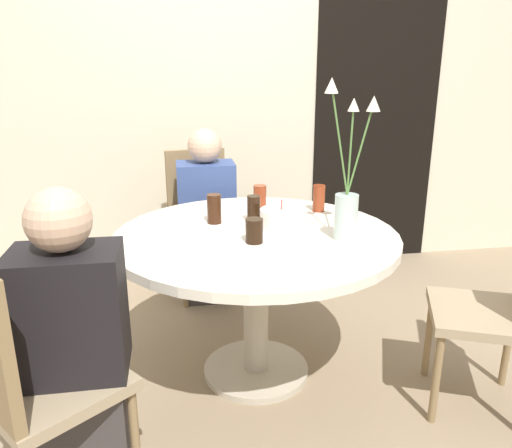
# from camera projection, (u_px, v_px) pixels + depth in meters

# --- Properties ---
(ground_plane) EXTENTS (16.00, 16.00, 0.00)m
(ground_plane) POSITION_uv_depth(u_px,v_px,m) (256.00, 372.00, 2.40)
(ground_plane) COLOR #89755B
(wall_back) EXTENTS (8.00, 0.05, 2.60)m
(wall_back) POSITION_uv_depth(u_px,v_px,m) (222.00, 83.00, 3.34)
(wall_back) COLOR beige
(wall_back) RESTS_ON ground_plane
(doorway_panel) EXTENTS (0.90, 0.01, 2.05)m
(doorway_panel) POSITION_uv_depth(u_px,v_px,m) (376.00, 122.00, 3.56)
(doorway_panel) COLOR black
(doorway_panel) RESTS_ON ground_plane
(dining_table) EXTENTS (1.25, 1.25, 0.71)m
(dining_table) POSITION_uv_depth(u_px,v_px,m) (256.00, 258.00, 2.22)
(dining_table) COLOR silver
(dining_table) RESTS_ON ground_plane
(chair_far_back) EXTENTS (0.47, 0.47, 0.90)m
(chair_far_back) POSITION_uv_depth(u_px,v_px,m) (201.00, 214.00, 3.18)
(chair_far_back) COLOR #9E896B
(chair_far_back) RESTS_ON ground_plane
(chair_right_flank) EXTENTS (0.56, 0.56, 0.90)m
(chair_right_flank) POSITION_uv_depth(u_px,v_px,m) (26.00, 374.00, 1.52)
(chair_right_flank) COLOR #9E896B
(chair_right_flank) RESTS_ON ground_plane
(chair_near_front) EXTENTS (0.52, 0.52, 0.90)m
(chair_near_front) POSITION_uv_depth(u_px,v_px,m) (505.00, 298.00, 2.02)
(chair_near_front) COLOR #9E896B
(chair_near_front) RESTS_ON ground_plane
(birthday_cake) EXTENTS (0.19, 0.19, 0.13)m
(birthday_cake) POSITION_uv_depth(u_px,v_px,m) (281.00, 218.00, 2.25)
(birthday_cake) COLOR white
(birthday_cake) RESTS_ON dining_table
(flower_vase) EXTENTS (0.22, 0.15, 0.66)m
(flower_vase) POSITION_uv_depth(u_px,v_px,m) (347.00, 190.00, 2.05)
(flower_vase) COLOR #B2C6C1
(flower_vase) RESTS_ON dining_table
(side_plate) EXTENTS (0.18, 0.18, 0.01)m
(side_plate) POSITION_uv_depth(u_px,v_px,m) (220.00, 269.00, 1.78)
(side_plate) COLOR white
(side_plate) RESTS_ON dining_table
(drink_glass_0) EXTENTS (0.06, 0.06, 0.13)m
(drink_glass_0) POSITION_uv_depth(u_px,v_px,m) (319.00, 198.00, 2.49)
(drink_glass_0) COLOR maroon
(drink_glass_0) RESTS_ON dining_table
(drink_glass_1) EXTENTS (0.07, 0.07, 0.10)m
(drink_glass_1) POSITION_uv_depth(u_px,v_px,m) (254.00, 231.00, 2.05)
(drink_glass_1) COLOR black
(drink_glass_1) RESTS_ON dining_table
(drink_glass_2) EXTENTS (0.07, 0.07, 0.12)m
(drink_glass_2) POSITION_uv_depth(u_px,v_px,m) (260.00, 197.00, 2.54)
(drink_glass_2) COLOR maroon
(drink_glass_2) RESTS_ON dining_table
(drink_glass_3) EXTENTS (0.07, 0.07, 0.14)m
(drink_glass_3) POSITION_uv_depth(u_px,v_px,m) (214.00, 209.00, 2.30)
(drink_glass_3) COLOR #33190C
(drink_glass_3) RESTS_ON dining_table
(drink_glass_4) EXTENTS (0.06, 0.06, 0.12)m
(drink_glass_4) POSITION_uv_depth(u_px,v_px,m) (254.00, 209.00, 2.32)
(drink_glass_4) COLOR black
(drink_glass_4) RESTS_ON dining_table
(person_guest) EXTENTS (0.34, 0.24, 1.06)m
(person_guest) POSITION_uv_depth(u_px,v_px,m) (207.00, 222.00, 3.04)
(person_guest) COLOR #383333
(person_guest) RESTS_ON ground_plane
(person_woman) EXTENTS (0.34, 0.24, 1.06)m
(person_woman) POSITION_uv_depth(u_px,v_px,m) (75.00, 355.00, 1.63)
(person_woman) COLOR #383333
(person_woman) RESTS_ON ground_plane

